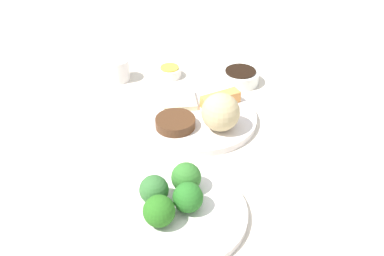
{
  "coord_description": "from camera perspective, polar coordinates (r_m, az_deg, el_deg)",
  "views": [
    {
      "loc": [
        -0.69,
        0.45,
        0.58
      ],
      "look_at": [
        -0.09,
        0.05,
        0.06
      ],
      "focal_mm": 39.75,
      "sensor_mm": 36.0,
      "label": 1
    }
  ],
  "objects": [
    {
      "name": "main_plate",
      "position": [
        0.98,
        0.89,
        1.39
      ],
      "size": [
        0.27,
        0.27,
        0.02
      ],
      "primitive_type": "cylinder",
      "color": "white",
      "rests_on": "tabletop"
    },
    {
      "name": "stir_fry_heap",
      "position": [
        0.93,
        -2.25,
        0.73
      ],
      "size": [
        0.09,
        0.09,
        0.02
      ],
      "primitive_type": "cylinder",
      "color": "#4B2C18",
      "rests_on": "main_plate"
    },
    {
      "name": "broccoli_floret_2",
      "position": [
        0.77,
        -0.79,
        -6.64
      ],
      "size": [
        0.06,
        0.06,
        0.06
      ],
      "primitive_type": "sphere",
      "color": "#33732A",
      "rests_on": "broccoli_plate"
    },
    {
      "name": "spring_roll",
      "position": [
        1.01,
        3.82,
        3.88
      ],
      "size": [
        0.04,
        0.1,
        0.03
      ],
      "primitive_type": "cube",
      "rotation": [
        0.0,
        0.0,
        1.48
      ],
      "color": "#DD9247",
      "rests_on": "main_plate"
    },
    {
      "name": "sauce_ramekin_hot_mustard",
      "position": [
        1.16,
        -3.0,
        7.46
      ],
      "size": [
        0.06,
        0.06,
        0.02
      ],
      "primitive_type": "cylinder",
      "color": "white",
      "rests_on": "tabletop"
    },
    {
      "name": "tabletop",
      "position": [
        1.0,
        -0.37,
        1.04
      ],
      "size": [
        2.2,
        2.2,
        0.02
      ],
      "primitive_type": "cube",
      "color": "beige",
      "rests_on": "ground"
    },
    {
      "name": "soy_sauce_bowl_liquid",
      "position": [
        1.12,
        6.54,
        7.59
      ],
      "size": [
        0.08,
        0.08,
        0.0
      ],
      "primitive_type": "cylinder",
      "color": "black",
      "rests_on": "soy_sauce_bowl"
    },
    {
      "name": "broccoli_plate",
      "position": [
        0.76,
        -1.62,
        -11.34
      ],
      "size": [
        0.24,
        0.24,
        0.01
      ],
      "primitive_type": "cylinder",
      "color": "white",
      "rests_on": "tabletop"
    },
    {
      "name": "teacup",
      "position": [
        1.15,
        -9.84,
        7.7
      ],
      "size": [
        0.06,
        0.06,
        0.06
      ],
      "primitive_type": "cylinder",
      "color": "silver",
      "rests_on": "tabletop"
    },
    {
      "name": "broccoli_floret_0",
      "position": [
        0.74,
        -0.56,
        -9.3
      ],
      "size": [
        0.05,
        0.05,
        0.05
      ],
      "primitive_type": "sphere",
      "color": "#266B22",
      "rests_on": "broccoli_plate"
    },
    {
      "name": "broccoli_floret_1",
      "position": [
        0.71,
        -4.44,
        -11.05
      ],
      "size": [
        0.05,
        0.05,
        0.05
      ],
      "primitive_type": "sphere",
      "color": "#296B1C",
      "rests_on": "broccoli_plate"
    },
    {
      "name": "broccoli_floret_4",
      "position": [
        0.75,
        -5.12,
        -8.24
      ],
      "size": [
        0.05,
        0.05,
        0.05
      ],
      "primitive_type": "sphere",
      "color": "#326930",
      "rests_on": "broccoli_plate"
    },
    {
      "name": "crab_rangoon_wonton",
      "position": [
        1.02,
        -1.74,
        3.71
      ],
      "size": [
        0.11,
        0.1,
        0.01
      ],
      "primitive_type": "cube",
      "rotation": [
        0.0,
        0.0,
        -0.46
      ],
      "color": "beige",
      "rests_on": "main_plate"
    },
    {
      "name": "soy_sauce_bowl",
      "position": [
        1.13,
        6.48,
        6.77
      ],
      "size": [
        0.1,
        0.1,
        0.03
      ],
      "primitive_type": "cylinder",
      "color": "white",
      "rests_on": "tabletop"
    },
    {
      "name": "rice_scoop",
      "position": [
        0.91,
        3.86,
        2.13
      ],
      "size": [
        0.08,
        0.08,
        0.08
      ],
      "primitive_type": "sphere",
      "color": "tan",
      "rests_on": "main_plate"
    },
    {
      "name": "sauce_ramekin_hot_mustard_liquid",
      "position": [
        1.15,
        -3.03,
        8.09
      ],
      "size": [
        0.05,
        0.05,
        0.0
      ],
      "primitive_type": "cylinder",
      "color": "gold",
      "rests_on": "sauce_ramekin_hot_mustard"
    }
  ]
}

